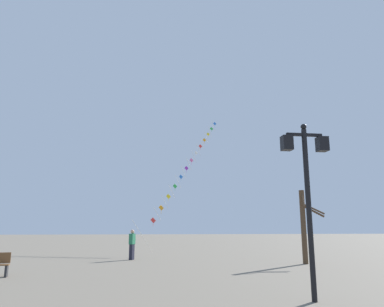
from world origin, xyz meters
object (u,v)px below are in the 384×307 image
at_px(kite_train, 188,166).
at_px(bare_tree, 304,225).
at_px(kite_flyer, 132,244).
at_px(twin_lantern_lamp_post, 307,175).

distance_m(kite_train, bare_tree, 14.72).
height_order(kite_flyer, bare_tree, bare_tree).
distance_m(kite_train, kite_flyer, 12.08).
bearing_deg(bare_tree, kite_train, 109.43).
bearing_deg(kite_train, twin_lantern_lamp_post, -88.50).
bearing_deg(kite_flyer, twin_lantern_lamp_post, -133.34).
height_order(kite_train, kite_flyer, kite_train).
bearing_deg(twin_lantern_lamp_post, kite_train, 91.50).
distance_m(kite_flyer, bare_tree, 9.75).
height_order(twin_lantern_lamp_post, kite_flyer, twin_lantern_lamp_post).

